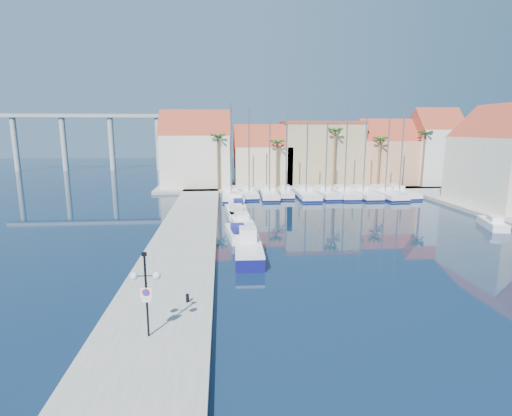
# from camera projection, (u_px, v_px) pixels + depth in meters

# --- Properties ---
(ground) EXTENTS (260.00, 260.00, 0.00)m
(ground) POSITION_uv_depth(u_px,v_px,m) (301.00, 283.00, 27.74)
(ground) COLOR black
(ground) RESTS_ON ground
(quay_west) EXTENTS (6.00, 77.00, 0.50)m
(quay_west) POSITION_uv_depth(u_px,v_px,m) (187.00, 233.00, 40.15)
(quay_west) COLOR gray
(quay_west) RESTS_ON ground
(shore_north) EXTENTS (54.00, 16.00, 0.50)m
(shore_north) POSITION_uv_depth(u_px,v_px,m) (304.00, 185.00, 75.45)
(shore_north) COLOR gray
(shore_north) RESTS_ON ground
(lamp_post) EXTENTS (1.47, 0.42, 4.32)m
(lamp_post) POSITION_uv_depth(u_px,v_px,m) (146.00, 282.00, 19.14)
(lamp_post) COLOR black
(lamp_post) RESTS_ON quay_west
(bollard) EXTENTS (0.20, 0.20, 0.50)m
(bollard) POSITION_uv_depth(u_px,v_px,m) (187.00, 298.00, 23.51)
(bollard) COLOR black
(bollard) RESTS_ON quay_west
(fishing_boat) EXTENTS (2.37, 6.70, 2.33)m
(fishing_boat) POSITION_uv_depth(u_px,v_px,m) (248.00, 249.00, 33.04)
(fishing_boat) COLOR #0F105A
(fishing_boat) RESTS_ON ground
(motorboat_west_0) EXTENTS (2.22, 6.38, 1.40)m
(motorboat_west_0) POSITION_uv_depth(u_px,v_px,m) (247.00, 244.00, 35.38)
(motorboat_west_0) COLOR white
(motorboat_west_0) RESTS_ON ground
(motorboat_west_1) EXTENTS (2.43, 5.93, 1.40)m
(motorboat_west_1) POSITION_uv_depth(u_px,v_px,m) (238.00, 233.00, 39.36)
(motorboat_west_1) COLOR white
(motorboat_west_1) RESTS_ON ground
(motorboat_west_2) EXTENTS (2.57, 6.77, 1.40)m
(motorboat_west_2) POSITION_uv_depth(u_px,v_px,m) (241.00, 219.00, 45.27)
(motorboat_west_2) COLOR white
(motorboat_west_2) RESTS_ON ground
(motorboat_west_3) EXTENTS (2.66, 6.88, 1.40)m
(motorboat_west_3) POSITION_uv_depth(u_px,v_px,m) (236.00, 211.00, 49.77)
(motorboat_west_3) COLOR white
(motorboat_west_3) RESTS_ON ground
(motorboat_west_4) EXTENTS (1.83, 5.53, 1.40)m
(motorboat_west_4) POSITION_uv_depth(u_px,v_px,m) (238.00, 205.00, 53.71)
(motorboat_west_4) COLOR white
(motorboat_west_4) RESTS_ON ground
(motorboat_west_5) EXTENTS (2.37, 7.33, 1.40)m
(motorboat_west_5) POSITION_uv_depth(u_px,v_px,m) (236.00, 198.00, 59.71)
(motorboat_west_5) COLOR white
(motorboat_west_5) RESTS_ON ground
(motorboat_west_6) EXTENTS (2.27, 6.15, 1.40)m
(motorboat_west_6) POSITION_uv_depth(u_px,v_px,m) (233.00, 192.00, 65.35)
(motorboat_west_6) COLOR white
(motorboat_west_6) RESTS_ON ground
(motorboat_east_1) EXTENTS (3.06, 5.45, 1.40)m
(motorboat_east_1) POSITION_uv_depth(u_px,v_px,m) (493.00, 223.00, 43.42)
(motorboat_east_1) COLOR white
(motorboat_east_1) RESTS_ON ground
(sailboat_0) EXTENTS (2.99, 10.86, 14.44)m
(sailboat_0) POSITION_uv_depth(u_px,v_px,m) (232.00, 194.00, 62.70)
(sailboat_0) COLOR white
(sailboat_0) RESTS_ON ground
(sailboat_1) EXTENTS (2.71, 8.40, 13.98)m
(sailboat_1) POSITION_uv_depth(u_px,v_px,m) (249.00, 193.00, 63.54)
(sailboat_1) COLOR white
(sailboat_1) RESTS_ON ground
(sailboat_2) EXTENTS (3.02, 10.03, 11.80)m
(sailboat_2) POSITION_uv_depth(u_px,v_px,m) (269.00, 194.00, 63.10)
(sailboat_2) COLOR white
(sailboat_2) RESTS_ON ground
(sailboat_3) EXTENTS (2.73, 8.26, 12.32)m
(sailboat_3) POSITION_uv_depth(u_px,v_px,m) (286.00, 192.00, 64.10)
(sailboat_3) COLOR white
(sailboat_3) RESTS_ON ground
(sailboat_4) EXTENTS (3.18, 11.47, 11.76)m
(sailboat_4) POSITION_uv_depth(u_px,v_px,m) (305.00, 193.00, 63.53)
(sailboat_4) COLOR white
(sailboat_4) RESTS_ON ground
(sailboat_5) EXTENTS (3.17, 9.93, 11.81)m
(sailboat_5) POSITION_uv_depth(u_px,v_px,m) (324.00, 193.00, 63.84)
(sailboat_5) COLOR white
(sailboat_5) RESTS_ON ground
(sailboat_6) EXTENTS (3.07, 10.63, 13.84)m
(sailboat_6) POSITION_uv_depth(u_px,v_px,m) (343.00, 192.00, 64.06)
(sailboat_6) COLOR white
(sailboat_6) RESTS_ON ground
(sailboat_7) EXTENTS (3.37, 11.04, 14.11)m
(sailboat_7) POSITION_uv_depth(u_px,v_px,m) (361.00, 193.00, 63.95)
(sailboat_7) COLOR white
(sailboat_7) RESTS_ON ground
(sailboat_8) EXTENTS (3.77, 11.67, 12.39)m
(sailboat_8) POSITION_uv_depth(u_px,v_px,m) (383.00, 193.00, 63.80)
(sailboat_8) COLOR white
(sailboat_8) RESTS_ON ground
(sailboat_9) EXTENTS (3.31, 10.81, 14.50)m
(sailboat_9) POSITION_uv_depth(u_px,v_px,m) (397.00, 192.00, 64.80)
(sailboat_9) COLOR white
(sailboat_9) RESTS_ON ground
(building_0) EXTENTS (12.30, 9.00, 13.50)m
(building_0) POSITION_uv_depth(u_px,v_px,m) (196.00, 152.00, 71.61)
(building_0) COLOR beige
(building_0) RESTS_ON shore_north
(building_1) EXTENTS (10.30, 8.00, 11.00)m
(building_1) POSITION_uv_depth(u_px,v_px,m) (262.00, 159.00, 72.84)
(building_1) COLOR #CDB391
(building_1) RESTS_ON shore_north
(building_2) EXTENTS (14.20, 10.20, 11.50)m
(building_2) POSITION_uv_depth(u_px,v_px,m) (320.00, 153.00, 74.53)
(building_2) COLOR #9F8A61
(building_2) RESTS_ON shore_north
(building_3) EXTENTS (10.30, 8.00, 12.00)m
(building_3) POSITION_uv_depth(u_px,v_px,m) (385.00, 155.00, 74.62)
(building_3) COLOR tan
(building_3) RESTS_ON shore_north
(building_4) EXTENTS (8.30, 8.00, 14.00)m
(building_4) POSITION_uv_depth(u_px,v_px,m) (434.00, 149.00, 74.17)
(building_4) COLOR white
(building_4) RESTS_ON shore_north
(building_6) EXTENTS (9.00, 14.30, 13.50)m
(building_6) POSITION_uv_depth(u_px,v_px,m) (506.00, 160.00, 52.58)
(building_6) COLOR beige
(building_6) RESTS_ON shore_east
(palm_0) EXTENTS (2.60, 2.60, 10.15)m
(palm_0) POSITION_uv_depth(u_px,v_px,m) (218.00, 138.00, 66.56)
(palm_0) COLOR brown
(palm_0) RESTS_ON shore_north
(palm_1) EXTENTS (2.60, 2.60, 9.15)m
(palm_1) POSITION_uv_depth(u_px,v_px,m) (277.00, 144.00, 67.56)
(palm_1) COLOR brown
(palm_1) RESTS_ON shore_north
(palm_2) EXTENTS (2.60, 2.60, 11.15)m
(palm_2) POSITION_uv_depth(u_px,v_px,m) (335.00, 133.00, 68.02)
(palm_2) COLOR brown
(palm_2) RESTS_ON shore_north
(palm_3) EXTENTS (2.60, 2.60, 9.65)m
(palm_3) POSITION_uv_depth(u_px,v_px,m) (380.00, 141.00, 68.95)
(palm_3) COLOR brown
(palm_3) RESTS_ON shore_north
(palm_4) EXTENTS (2.60, 2.60, 10.65)m
(palm_4) POSITION_uv_depth(u_px,v_px,m) (425.00, 135.00, 69.43)
(palm_4) COLOR brown
(palm_4) RESTS_ON shore_north
(viaduct) EXTENTS (48.00, 2.20, 14.45)m
(viaduct) POSITION_uv_depth(u_px,v_px,m) (90.00, 131.00, 102.72)
(viaduct) COLOR #9E9E99
(viaduct) RESTS_ON ground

